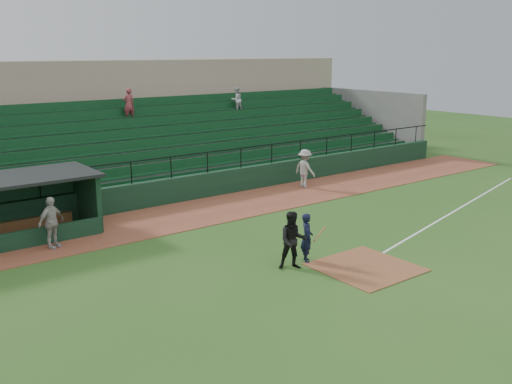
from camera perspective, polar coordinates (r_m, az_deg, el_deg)
ground at (r=20.13m, az=8.71°, el=-6.60°), size 90.00×90.00×0.00m
warning_track at (r=26.01m, az=-4.01°, el=-1.70°), size 40.00×4.00×0.03m
home_plate_dirt at (r=19.49m, az=10.83°, el=-7.34°), size 3.00×3.00×0.03m
foul_line at (r=26.85m, az=18.85°, el=-1.96°), size 17.49×4.44×0.01m
stadium_structure at (r=32.81m, az=-12.27°, el=5.36°), size 38.00×13.08×6.40m
batter_at_plate at (r=19.49m, az=5.08°, el=-4.53°), size 1.13×0.74×1.69m
umpire at (r=18.80m, az=3.69°, el=-4.82°), size 1.18×1.11×1.94m
runner at (r=29.91m, az=4.88°, el=2.34°), size 0.85×1.35×2.00m
dugout_player_a at (r=21.91m, az=-19.64°, el=-2.87°), size 1.20×0.88×1.90m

